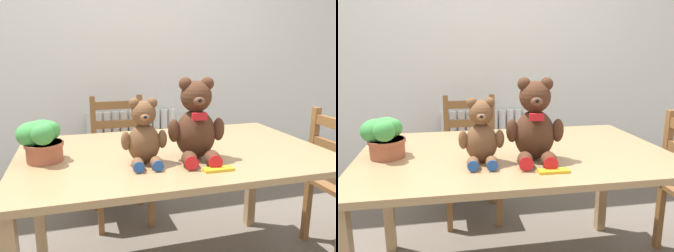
# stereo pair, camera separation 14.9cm
# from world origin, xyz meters

# --- Properties ---
(wall_back) EXTENTS (8.00, 0.04, 2.60)m
(wall_back) POSITION_xyz_m (0.00, 1.77, 1.30)
(wall_back) COLOR silver
(wall_back) RESTS_ON ground_plane
(radiator) EXTENTS (0.79, 0.10, 0.77)m
(radiator) POSITION_xyz_m (-0.00, 1.70, 0.35)
(radiator) COLOR white
(radiator) RESTS_ON ground_plane
(dining_table) EXTENTS (1.55, 0.97, 0.77)m
(dining_table) POSITION_xyz_m (0.00, 0.48, 0.68)
(dining_table) COLOR #9E7A51
(dining_table) RESTS_ON ground_plane
(wooden_chair_behind) EXTENTS (0.40, 0.42, 0.93)m
(wooden_chair_behind) POSITION_xyz_m (-0.16, 1.33, 0.45)
(wooden_chair_behind) COLOR brown
(wooden_chair_behind) RESTS_ON ground_plane
(teddy_bear_left) EXTENTS (0.21, 0.21, 0.30)m
(teddy_bear_left) POSITION_xyz_m (-0.19, 0.33, 0.89)
(teddy_bear_left) COLOR brown
(teddy_bear_left) RESTS_ON dining_table
(teddy_bear_right) EXTENTS (0.27, 0.28, 0.38)m
(teddy_bear_right) POSITION_xyz_m (0.06, 0.33, 0.93)
(teddy_bear_right) COLOR #472819
(teddy_bear_right) RESTS_ON dining_table
(potted_plant) EXTENTS (0.20, 0.21, 0.19)m
(potted_plant) POSITION_xyz_m (-0.63, 0.49, 0.87)
(potted_plant) COLOR #9E5138
(potted_plant) RESTS_ON dining_table
(chocolate_bar) EXTENTS (0.13, 0.05, 0.01)m
(chocolate_bar) POSITION_xyz_m (0.10, 0.15, 0.77)
(chocolate_bar) COLOR gold
(chocolate_bar) RESTS_ON dining_table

